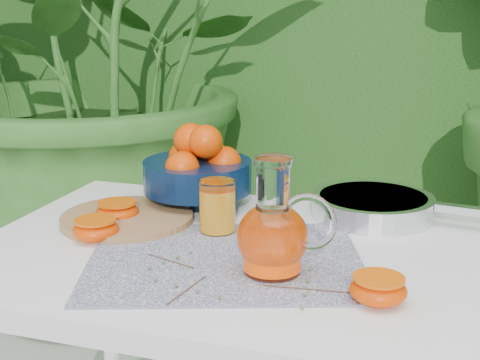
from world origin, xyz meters
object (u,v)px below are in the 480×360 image
(white_table, at_px, (237,289))
(fruit_bowl, at_px, (198,169))
(cutting_board, at_px, (127,219))
(juice_pitcher, at_px, (274,234))
(saute_pan, at_px, (375,205))

(white_table, relative_size, fruit_bowl, 3.45)
(cutting_board, distance_m, fruit_bowl, 0.20)
(juice_pitcher, distance_m, saute_pan, 0.39)
(juice_pitcher, bearing_deg, white_table, 135.47)
(white_table, height_order, saute_pan, saute_pan)
(cutting_board, distance_m, saute_pan, 0.53)
(white_table, bearing_deg, saute_pan, 50.34)
(white_table, distance_m, fruit_bowl, 0.33)
(saute_pan, bearing_deg, fruit_bowl, -173.74)
(cutting_board, relative_size, saute_pan, 0.59)
(white_table, height_order, fruit_bowl, fruit_bowl)
(white_table, xyz_separation_m, saute_pan, (0.22, 0.27, 0.11))
(fruit_bowl, relative_size, juice_pitcher, 1.43)
(white_table, distance_m, juice_pitcher, 0.21)
(white_table, relative_size, cutting_board, 3.60)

